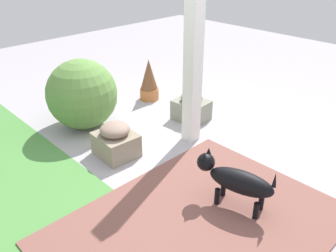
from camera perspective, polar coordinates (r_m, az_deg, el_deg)
name	(u,v)px	position (r m, az deg, el deg)	size (l,w,h in m)	color
ground_plane	(190,156)	(4.03, 3.66, -4.82)	(12.00, 12.00, 0.00)	#AAA5AA
brick_path	(198,227)	(3.14, 4.91, -15.92)	(1.80, 2.40, 0.02)	brown
porch_pillar	(193,52)	(3.94, 4.14, 11.82)	(0.16, 0.16, 2.18)	white
stone_planter_nearest	(191,108)	(4.76, 3.79, 2.98)	(0.46, 0.40, 0.39)	gray
stone_planter_mid	(116,141)	(3.99, -8.45, -2.37)	(0.47, 0.42, 0.40)	gray
round_shrub	(82,94)	(4.60, -13.75, 5.01)	(0.89, 0.89, 0.89)	#5E8C41
terracotta_pot_spiky	(149,80)	(5.35, -3.09, 7.37)	(0.29, 0.29, 0.63)	#B86A38
dog	(235,180)	(3.22, 10.85, -8.52)	(0.73, 0.34, 0.50)	black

